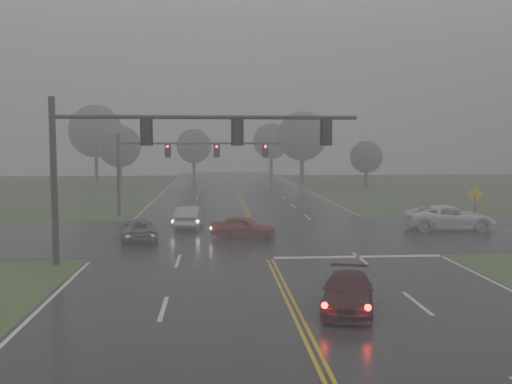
{
  "coord_description": "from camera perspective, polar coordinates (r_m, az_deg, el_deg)",
  "views": [
    {
      "loc": [
        -2.72,
        -13.48,
        5.71
      ],
      "look_at": [
        -0.54,
        16.0,
        3.2
      ],
      "focal_mm": 40.0,
      "sensor_mm": 36.0,
      "label": 1
    }
  ],
  "objects": [
    {
      "name": "tree_n_mid",
      "position": [
        91.68,
        -6.25,
        4.58
      ],
      "size": [
        5.52,
        5.52,
        8.11
      ],
      "color": "#2F251F",
      "rests_on": "ground"
    },
    {
      "name": "ground",
      "position": [
        14.89,
        6.97,
        -17.73
      ],
      "size": [
        180.0,
        180.0,
        0.0
      ],
      "primitive_type": "plane",
      "color": "#2E4F22",
      "rests_on": "ground"
    },
    {
      "name": "cross_street",
      "position": [
        36.04,
        0.16,
        -4.27
      ],
      "size": [
        120.0,
        14.0,
        0.02
      ],
      "primitive_type": "cube",
      "color": "black",
      "rests_on": "ground"
    },
    {
      "name": "sedan_silver",
      "position": [
        39.05,
        -6.66,
        -3.6
      ],
      "size": [
        1.96,
        4.61,
        1.48
      ],
      "primitive_type": "imported",
      "rotation": [
        0.0,
        0.0,
        3.05
      ],
      "color": "#ACAFB4",
      "rests_on": "ground"
    },
    {
      "name": "tree_e_near",
      "position": [
        74.63,
        10.98,
        3.45
      ],
      "size": [
        4.16,
        4.16,
        6.11
      ],
      "color": "#2F251F",
      "rests_on": "ground"
    },
    {
      "name": "tree_nw_b",
      "position": [
        88.08,
        -15.75,
        5.87
      ],
      "size": [
        7.83,
        7.83,
        11.5
      ],
      "color": "#2F251F",
      "rests_on": "ground"
    },
    {
      "name": "sedan_red",
      "position": [
        34.59,
        -1.23,
        -4.66
      ],
      "size": [
        4.2,
        2.65,
        1.33
      ],
      "primitive_type": "imported",
      "rotation": [
        0.0,
        0.0,
        1.27
      ],
      "color": "#991E0D",
      "rests_on": "ground"
    },
    {
      "name": "tree_n_far",
      "position": [
        101.1,
        1.54,
        5.1
      ],
      "size": [
        6.39,
        6.39,
        9.38
      ],
      "color": "#2F251F",
      "rests_on": "ground"
    },
    {
      "name": "signal_gantry_near",
      "position": [
        27.39,
        -10.56,
        4.44
      ],
      "size": [
        14.49,
        0.35,
        7.89
      ],
      "color": "black",
      "rests_on": "ground"
    },
    {
      "name": "main_road",
      "position": [
        34.08,
        0.42,
        -4.8
      ],
      "size": [
        18.0,
        160.0,
        0.02
      ],
      "primitive_type": "cube",
      "color": "black",
      "rests_on": "ground"
    },
    {
      "name": "sedan_maroon",
      "position": [
        20.22,
        9.15,
        -11.62
      ],
      "size": [
        2.73,
        4.5,
        1.22
      ],
      "primitive_type": "imported",
      "rotation": [
        0.0,
        0.0,
        -0.26
      ],
      "color": "#370A11",
      "rests_on": "ground"
    },
    {
      "name": "tree_ne_a",
      "position": [
        81.11,
        4.64,
        5.58
      ],
      "size": [
        7.01,
        7.01,
        10.3
      ],
      "color": "#2F251F",
      "rests_on": "ground"
    },
    {
      "name": "tree_nw_a",
      "position": [
        76.82,
        -13.5,
        4.47
      ],
      "size": [
        5.58,
        5.58,
        8.2
      ],
      "color": "#2F251F",
      "rests_on": "ground"
    },
    {
      "name": "pickup_white",
      "position": [
        39.96,
        18.78,
        -3.63
      ],
      "size": [
        5.99,
        3.04,
        1.62
      ],
      "primitive_type": "imported",
      "rotation": [
        0.0,
        0.0,
        1.51
      ],
      "color": "white",
      "rests_on": "ground"
    },
    {
      "name": "stop_bar",
      "position": [
        29.36,
        10.16,
        -6.44
      ],
      "size": [
        8.5,
        0.5,
        0.01
      ],
      "primitive_type": "cube",
      "color": "silver",
      "rests_on": "ground"
    },
    {
      "name": "car_grey",
      "position": [
        34.7,
        -11.66,
        -4.73
      ],
      "size": [
        2.81,
        4.76,
        1.24
      ],
      "primitive_type": "imported",
      "rotation": [
        0.0,
        0.0,
        3.32
      ],
      "color": "#5B5E63",
      "rests_on": "ground"
    },
    {
      "name": "signal_gantry_far",
      "position": [
        45.42,
        -8.52,
        3.41
      ],
      "size": [
        12.98,
        0.33,
        6.51
      ],
      "color": "black",
      "rests_on": "ground"
    },
    {
      "name": "sign_diamond_east",
      "position": [
        41.1,
        21.05,
        -0.71
      ],
      "size": [
        1.21,
        0.1,
        2.91
      ],
      "rotation": [
        0.0,
        0.0,
        0.02
      ],
      "color": "black",
      "rests_on": "ground"
    }
  ]
}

